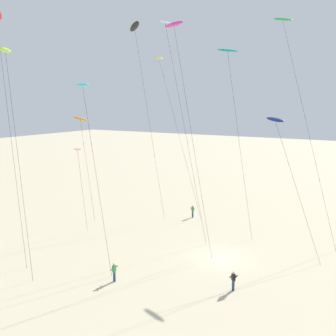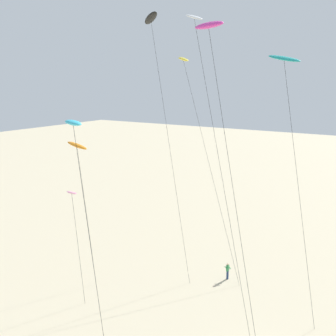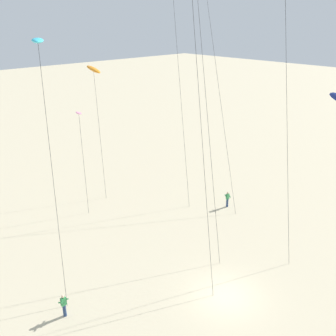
# 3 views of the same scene
# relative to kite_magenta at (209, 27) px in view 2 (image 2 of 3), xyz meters

# --- Properties ---
(kite_magenta) EXTENTS (4.36, 7.75, 23.48)m
(kite_magenta) POSITION_rel_kite_magenta_xyz_m (0.00, 0.00, 0.00)
(kite_magenta) COLOR #D8339E
(kite_magenta) RESTS_ON ground
(kite_yellow) EXTENTS (6.14, 10.69, 21.92)m
(kite_yellow) POSITION_rel_kite_magenta_xyz_m (12.30, 9.26, -1.71)
(kite_yellow) COLOR yellow
(kite_yellow) RESTS_ON ground
(kite_white) EXTENTS (4.51, 8.48, 24.76)m
(kite_white) POSITION_rel_kite_magenta_xyz_m (3.83, 3.19, 0.68)
(kite_white) COLOR white
(kite_white) RESTS_ON ground
(kite_cyan) EXTENTS (3.46, 6.16, 16.96)m
(kite_cyan) POSITION_rel_kite_magenta_xyz_m (-8.61, 4.90, -6.37)
(kite_cyan) COLOR #33BFE0
(kite_cyan) RESTS_ON ground
(kite_black) EXTENTS (4.95, 8.36, 26.01)m
(kite_black) POSITION_rel_kite_magenta_xyz_m (8.86, 11.07, 2.26)
(kite_black) COLOR black
(kite_black) RESTS_ON ground
(kite_pink) EXTENTS (1.79, 3.18, 9.86)m
(kite_pink) POSITION_rel_kite_magenta_xyz_m (-1.81, 12.36, -13.55)
(kite_pink) COLOR pink
(kite_pink) RESTS_ON ground
(kite_teal) EXTENTS (3.30, 6.06, 21.51)m
(kite_teal) POSITION_rel_kite_magenta_xyz_m (6.29, -3.49, -2.15)
(kite_teal) COLOR teal
(kite_teal) RESTS_ON ground
(kite_orange) EXTENTS (2.58, 5.16, 13.50)m
(kite_orange) POSITION_rel_kite_magenta_xyz_m (2.13, 15.37, -10.01)
(kite_orange) COLOR orange
(kite_orange) RESTS_ON ground
(kite_flyer_nearest) EXTENTS (0.54, 0.51, 1.67)m
(kite_flyer_nearest) POSITION_rel_kite_magenta_xyz_m (8.15, 1.61, -22.11)
(kite_flyer_nearest) COLOR navy
(kite_flyer_nearest) RESTS_ON ground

